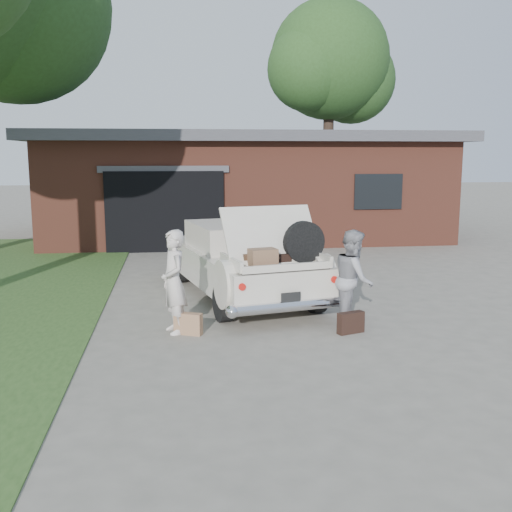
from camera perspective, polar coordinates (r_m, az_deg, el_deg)
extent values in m
plane|color=gray|center=(8.93, 0.52, -7.62)|extent=(90.00, 90.00, 0.00)
cube|color=brown|center=(20.09, -1.35, 6.41)|extent=(12.00, 7.00, 3.00)
cube|color=#4C4C51|center=(20.07, -1.37, 11.11)|extent=(12.80, 7.80, 0.30)
cube|color=black|center=(16.56, -8.66, 4.20)|extent=(3.20, 0.30, 2.20)
cube|color=#4C4C51|center=(16.42, -8.76, 8.17)|extent=(3.50, 0.12, 0.18)
cube|color=black|center=(17.42, 11.55, 6.03)|extent=(1.40, 0.08, 1.00)
sphere|color=#2B5322|center=(17.95, -22.04, 21.21)|extent=(4.99, 4.99, 4.99)
cylinder|color=#38281E|center=(26.05, 6.86, 9.54)|extent=(0.44, 0.44, 5.22)
sphere|color=#2B5322|center=(26.34, 7.04, 18.08)|extent=(4.94, 4.94, 4.94)
sphere|color=#2B5322|center=(27.01, 9.11, 16.23)|extent=(3.70, 3.70, 3.70)
sphere|color=#2B5322|center=(25.45, 5.13, 17.35)|extent=(3.46, 3.46, 3.46)
cube|color=beige|center=(11.26, -1.52, -0.93)|extent=(2.73, 4.92, 0.60)
cube|color=beige|center=(11.44, -1.98, 1.94)|extent=(1.90, 2.15, 0.48)
cube|color=black|center=(12.27, -3.27, 2.37)|extent=(1.42, 0.39, 0.41)
cube|color=black|center=(10.61, -0.49, 1.24)|extent=(1.42, 0.39, 0.41)
cylinder|color=black|center=(9.61, -3.11, -4.49)|extent=(0.33, 0.64, 0.61)
cylinder|color=black|center=(10.19, 5.72, -3.69)|extent=(0.33, 0.64, 0.61)
cylinder|color=black|center=(12.59, -7.36, -1.14)|extent=(0.33, 0.64, 0.61)
cylinder|color=black|center=(13.04, -0.34, -0.68)|extent=(0.33, 0.64, 0.61)
cylinder|color=silver|center=(9.15, 3.27, -4.79)|extent=(1.89, 0.58, 0.17)
cylinder|color=#A5140F|center=(8.86, -1.40, -2.92)|extent=(0.13, 0.11, 0.11)
cylinder|color=#A5140F|center=(9.45, 7.38, -2.20)|extent=(0.13, 0.11, 0.11)
cube|color=black|center=(9.10, 3.33, -3.97)|extent=(0.31, 0.09, 0.16)
cube|color=black|center=(9.58, 1.87, -0.88)|extent=(1.63, 1.31, 0.04)
cube|color=beige|center=(9.31, -2.37, -0.61)|extent=(0.28, 1.01, 0.17)
cube|color=beige|center=(9.86, 5.87, -0.07)|extent=(0.28, 1.01, 0.17)
cube|color=beige|center=(9.10, 3.08, -1.09)|extent=(1.46, 0.38, 0.11)
cube|color=beige|center=(9.69, 1.42, 2.00)|extent=(1.66, 0.96, 0.90)
cube|color=#472F1E|center=(9.59, 0.15, -0.17)|extent=(0.66, 0.50, 0.19)
cube|color=brown|center=(9.27, 0.65, -0.20)|extent=(0.47, 0.36, 0.29)
cube|color=black|center=(9.63, 1.60, -0.22)|extent=(0.58, 0.45, 0.16)
cylinder|color=black|center=(9.66, 4.59, 1.34)|extent=(0.69, 0.29, 0.68)
imported|color=beige|center=(8.99, -7.84, -2.46)|extent=(0.52, 0.65, 1.56)
imported|color=gray|center=(9.34, 9.27, -2.15)|extent=(0.71, 0.84, 1.52)
cube|color=#A07351|center=(9.02, -6.47, -6.43)|extent=(0.44, 0.30, 0.33)
cube|color=black|center=(9.13, 9.01, -6.29)|extent=(0.44, 0.27, 0.32)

